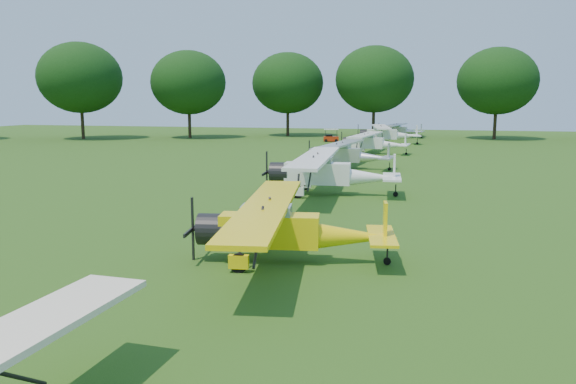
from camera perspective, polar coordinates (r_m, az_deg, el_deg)
name	(u,v)px	position (r m, az deg, el deg)	size (l,w,h in m)	color
ground	(292,214)	(25.90, 0.42, -2.22)	(160.00, 160.00, 0.00)	#1E4812
tree_belt	(375,32)	(25.09, 8.78, 15.73)	(137.36, 130.27, 14.52)	black
aircraft_2	(285,225)	(17.96, -0.32, -3.41)	(6.68, 10.58, 2.08)	yellow
aircraft_3	(328,170)	(30.99, 4.05, 2.24)	(7.54, 12.02, 2.36)	white
aircraft_4	(347,153)	(43.24, 6.01, 3.99)	(6.70, 10.66, 2.09)	silver
aircraft_5	(372,141)	(55.76, 8.55, 5.12)	(6.76, 10.76, 2.12)	white
aircraft_6	(386,133)	(68.72, 9.97, 5.95)	(7.52, 11.91, 2.34)	white
aircraft_7	(399,129)	(81.30, 11.23, 6.28)	(6.51, 10.32, 2.03)	silver
golf_cart	(331,138)	(71.76, 4.37, 5.54)	(2.06, 1.47, 1.61)	#BC2C0D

